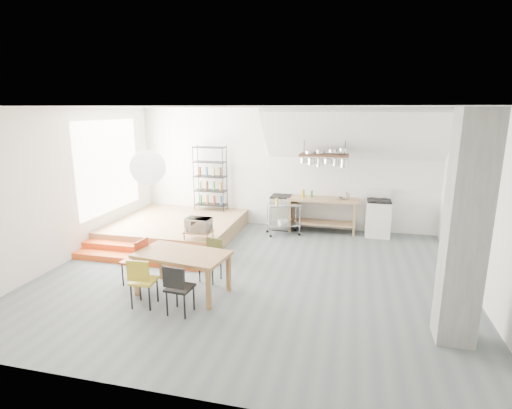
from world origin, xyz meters
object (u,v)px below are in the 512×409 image
(rolling_cart, at_px, (284,215))
(mini_fridge, at_px, (281,212))
(stove, at_px, (378,217))
(dining_table, at_px, (182,257))

(rolling_cart, xyz_separation_m, mini_fridge, (-0.15, 0.50, -0.07))
(stove, height_order, mini_fridge, stove)
(mini_fridge, bearing_deg, dining_table, -103.04)
(rolling_cart, distance_m, mini_fridge, 0.53)
(stove, distance_m, rolling_cart, 2.40)
(rolling_cart, bearing_deg, mini_fridge, 82.69)
(rolling_cart, bearing_deg, stove, -12.88)
(dining_table, relative_size, rolling_cart, 1.82)
(dining_table, height_order, mini_fridge, mini_fridge)
(rolling_cart, relative_size, mini_fridge, 1.01)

